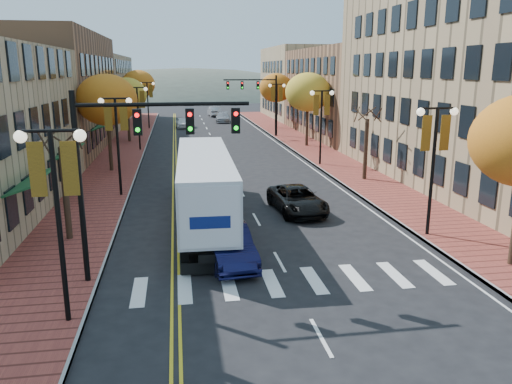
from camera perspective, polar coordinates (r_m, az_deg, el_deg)
name	(u,v)px	position (r m, az deg, el deg)	size (l,w,h in m)	color
ground	(304,306)	(17.11, 5.50, -12.89)	(200.00, 200.00, 0.00)	black
sidewalk_left	(123,153)	(48.13, -14.99, 4.32)	(4.00, 85.00, 0.15)	brown
sidewalk_right	(310,148)	(49.60, 6.23, 4.98)	(4.00, 85.00, 0.15)	brown
building_left_mid	(36,93)	(52.45, -23.85, 10.34)	(12.00, 24.00, 11.00)	brown
building_left_far	(83,90)	(76.93, -19.17, 10.95)	(12.00, 26.00, 9.50)	#9E8966
building_right_mid	(369,92)	(61.11, 12.76, 11.04)	(15.00, 24.00, 10.00)	brown
building_right_far	(317,83)	(81.94, 7.02, 12.26)	(15.00, 20.00, 11.00)	#9E8966
tree_left_a	(66,194)	(23.94, -20.93, -0.18)	(0.28, 0.28, 4.20)	#382619
tree_left_b	(107,100)	(39.15, -16.69, 10.03)	(4.48, 4.48, 7.21)	#382619
tree_left_c	(127,95)	(55.05, -14.55, 10.71)	(4.16, 4.16, 6.69)	#382619
tree_left_d	(138,84)	(72.96, -13.30, 11.89)	(4.61, 4.61, 7.42)	#382619
tree_right_b	(366,149)	(35.66, 12.43, 4.79)	(0.28, 0.28, 4.20)	#382619
tree_right_c	(308,92)	(50.51, 5.94, 11.27)	(4.48, 4.48, 7.21)	#382619
tree_right_d	(276,88)	(66.09, 2.31, 11.80)	(4.35, 4.35, 7.00)	#382619
lamp_left_a	(56,190)	(15.55, -21.92, 0.25)	(1.96, 0.36, 6.05)	black
lamp_left_b	(117,127)	(31.15, -15.63, 7.12)	(1.96, 0.36, 6.05)	black
lamp_left_c	(138,106)	(49.01, -13.36, 9.55)	(1.96, 0.36, 6.05)	black
lamp_left_d	(148,96)	(66.94, -12.29, 10.67)	(1.96, 0.36, 6.05)	black
lamp_right_a	(435,146)	(23.96, 19.73, 4.93)	(1.96, 0.36, 6.05)	black
lamp_right_b	(321,113)	(40.57, 7.49, 8.97)	(1.96, 0.36, 6.05)	black
lamp_right_c	(277,99)	(58.01, 2.40, 10.52)	(1.96, 0.36, 6.05)	black
traffic_mast_near	(134,150)	(18.04, -13.78, 4.66)	(6.10, 0.35, 7.00)	black
traffic_mast_far	(259,94)	(57.61, 0.39, 11.14)	(6.10, 0.34, 7.00)	black
semi_truck	(204,181)	(25.40, -5.99, 1.30)	(2.75, 15.01, 3.74)	black
navy_sedan	(228,244)	(20.38, -3.17, -5.98)	(1.63, 4.68, 1.54)	black
black_suv	(297,200)	(27.50, 4.73, -0.87)	(2.35, 5.10, 1.42)	black
car_far_white	(182,123)	(68.12, -8.42, 7.83)	(1.58, 3.94, 1.34)	white
car_far_silver	(223,117)	(74.82, -3.80, 8.53)	(2.05, 5.04, 1.46)	#939399
car_far_oncoming	(214,111)	(84.17, -4.79, 9.16)	(1.72, 4.93, 1.62)	#A6A7AD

